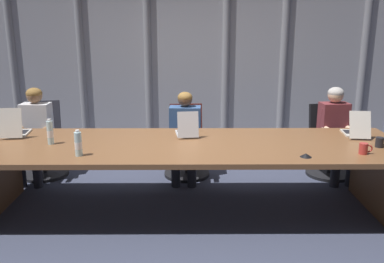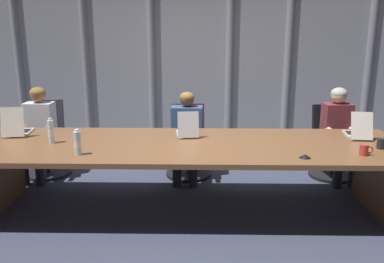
{
  "view_description": "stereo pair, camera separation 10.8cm",
  "coord_description": "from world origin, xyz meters",
  "px_view_note": "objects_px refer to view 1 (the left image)",
  "views": [
    {
      "loc": [
        0.04,
        -4.07,
        1.94
      ],
      "look_at": [
        0.06,
        0.11,
        0.85
      ],
      "focal_mm": 38.35,
      "sensor_mm": 36.0,
      "label": 1
    },
    {
      "loc": [
        0.14,
        -4.07,
        1.94
      ],
      "look_at": [
        0.06,
        0.11,
        0.85
      ],
      "focal_mm": 38.35,
      "sensor_mm": 36.0,
      "label": 2
    }
  ],
  "objects_px": {
    "laptop_center": "(355,131)",
    "person_left_mid": "(185,131)",
    "water_bottle_primary": "(50,133)",
    "conference_mic_left_side": "(306,155)",
    "laptop_left_mid": "(187,131)",
    "person_center": "(336,128)",
    "coffee_mug_near": "(364,149)",
    "person_left_end": "(35,129)",
    "office_chair_left_mid": "(187,149)",
    "laptop_left_end": "(15,130)",
    "office_chair_left_end": "(44,148)",
    "coffee_mug_far": "(380,142)",
    "office_chair_center": "(329,149)",
    "water_bottle_secondary": "(78,144)"
  },
  "relations": [
    {
      "from": "laptop_center",
      "to": "person_left_mid",
      "type": "relative_size",
      "value": 0.4
    },
    {
      "from": "water_bottle_primary",
      "to": "conference_mic_left_side",
      "type": "distance_m",
      "value": 2.55
    },
    {
      "from": "laptop_left_mid",
      "to": "person_center",
      "type": "relative_size",
      "value": 0.33
    },
    {
      "from": "coffee_mug_near",
      "to": "conference_mic_left_side",
      "type": "relative_size",
      "value": 1.17
    },
    {
      "from": "laptop_left_mid",
      "to": "person_left_end",
      "type": "bearing_deg",
      "value": 63.89
    },
    {
      "from": "office_chair_left_mid",
      "to": "laptop_left_end",
      "type": "bearing_deg",
      "value": -70.79
    },
    {
      "from": "laptop_center",
      "to": "water_bottle_primary",
      "type": "bearing_deg",
      "value": 101.53
    },
    {
      "from": "office_chair_left_end",
      "to": "coffee_mug_far",
      "type": "height_order",
      "value": "office_chair_left_end"
    },
    {
      "from": "person_left_end",
      "to": "laptop_left_mid",
      "type": "bearing_deg",
      "value": 72.5
    },
    {
      "from": "office_chair_left_mid",
      "to": "person_left_mid",
      "type": "height_order",
      "value": "person_left_mid"
    },
    {
      "from": "laptop_left_mid",
      "to": "office_chair_center",
      "type": "height_order",
      "value": "laptop_left_mid"
    },
    {
      "from": "office_chair_left_end",
      "to": "water_bottle_secondary",
      "type": "distance_m",
      "value": 1.85
    },
    {
      "from": "laptop_center",
      "to": "office_chair_center",
      "type": "bearing_deg",
      "value": 4.98
    },
    {
      "from": "office_chair_left_mid",
      "to": "coffee_mug_near",
      "type": "height_order",
      "value": "office_chair_left_mid"
    },
    {
      "from": "laptop_left_mid",
      "to": "conference_mic_left_side",
      "type": "bearing_deg",
      "value": -131.62
    },
    {
      "from": "person_center",
      "to": "coffee_mug_near",
      "type": "height_order",
      "value": "person_center"
    },
    {
      "from": "person_left_mid",
      "to": "laptop_left_end",
      "type": "bearing_deg",
      "value": -68.67
    },
    {
      "from": "laptop_center",
      "to": "water_bottle_secondary",
      "type": "height_order",
      "value": "laptop_center"
    },
    {
      "from": "laptop_left_end",
      "to": "water_bottle_primary",
      "type": "xyz_separation_m",
      "value": [
        0.5,
        -0.33,
        0.06
      ]
    },
    {
      "from": "person_left_mid",
      "to": "water_bottle_secondary",
      "type": "height_order",
      "value": "person_left_mid"
    },
    {
      "from": "laptop_left_mid",
      "to": "person_center",
      "type": "height_order",
      "value": "person_center"
    },
    {
      "from": "office_chair_left_end",
      "to": "office_chair_left_mid",
      "type": "height_order",
      "value": "office_chair_left_end"
    },
    {
      "from": "office_chair_center",
      "to": "person_left_end",
      "type": "bearing_deg",
      "value": -97.54
    },
    {
      "from": "laptop_left_end",
      "to": "conference_mic_left_side",
      "type": "bearing_deg",
      "value": -110.87
    },
    {
      "from": "office_chair_left_end",
      "to": "laptop_left_end",
      "type": "bearing_deg",
      "value": -9.82
    },
    {
      "from": "person_left_mid",
      "to": "coffee_mug_near",
      "type": "bearing_deg",
      "value": 54.46
    },
    {
      "from": "person_center",
      "to": "coffee_mug_near",
      "type": "bearing_deg",
      "value": -14.74
    },
    {
      "from": "office_chair_left_end",
      "to": "water_bottle_secondary",
      "type": "xyz_separation_m",
      "value": [
        0.89,
        -1.53,
        0.51
      ]
    },
    {
      "from": "person_center",
      "to": "laptop_left_mid",
      "type": "bearing_deg",
      "value": -76.59
    },
    {
      "from": "office_chair_left_mid",
      "to": "water_bottle_primary",
      "type": "relative_size",
      "value": 3.49
    },
    {
      "from": "water_bottle_primary",
      "to": "office_chair_center",
      "type": "bearing_deg",
      "value": 19.14
    },
    {
      "from": "coffee_mug_far",
      "to": "person_center",
      "type": "bearing_deg",
      "value": 92.31
    },
    {
      "from": "water_bottle_primary",
      "to": "coffee_mug_near",
      "type": "xyz_separation_m",
      "value": [
        3.08,
        -0.35,
        -0.07
      ]
    },
    {
      "from": "laptop_left_end",
      "to": "person_center",
      "type": "bearing_deg",
      "value": -86.73
    },
    {
      "from": "office_chair_center",
      "to": "person_left_end",
      "type": "height_order",
      "value": "person_left_end"
    },
    {
      "from": "laptop_center",
      "to": "conference_mic_left_side",
      "type": "bearing_deg",
      "value": 141.08
    },
    {
      "from": "laptop_center",
      "to": "person_left_end",
      "type": "bearing_deg",
      "value": 86.08
    },
    {
      "from": "laptop_center",
      "to": "coffee_mug_far",
      "type": "relative_size",
      "value": 3.51
    },
    {
      "from": "laptop_left_mid",
      "to": "coffee_mug_far",
      "type": "height_order",
      "value": "laptop_left_mid"
    },
    {
      "from": "laptop_left_end",
      "to": "office_chair_left_mid",
      "type": "distance_m",
      "value": 2.11
    },
    {
      "from": "laptop_left_mid",
      "to": "water_bottle_primary",
      "type": "relative_size",
      "value": 1.45
    },
    {
      "from": "conference_mic_left_side",
      "to": "water_bottle_secondary",
      "type": "bearing_deg",
      "value": 178.66
    },
    {
      "from": "water_bottle_primary",
      "to": "laptop_left_mid",
      "type": "bearing_deg",
      "value": 12.9
    },
    {
      "from": "water_bottle_secondary",
      "to": "laptop_left_mid",
      "type": "bearing_deg",
      "value": 35.29
    },
    {
      "from": "person_left_end",
      "to": "water_bottle_primary",
      "type": "height_order",
      "value": "person_left_end"
    },
    {
      "from": "coffee_mug_near",
      "to": "water_bottle_primary",
      "type": "bearing_deg",
      "value": 173.47
    },
    {
      "from": "office_chair_left_end",
      "to": "person_left_mid",
      "type": "distance_m",
      "value": 1.9
    },
    {
      "from": "water_bottle_primary",
      "to": "conference_mic_left_side",
      "type": "xyz_separation_m",
      "value": [
        2.51,
        -0.44,
        -0.1
      ]
    },
    {
      "from": "office_chair_center",
      "to": "conference_mic_left_side",
      "type": "xyz_separation_m",
      "value": [
        -0.77,
        -1.58,
        0.42
      ]
    },
    {
      "from": "coffee_mug_far",
      "to": "conference_mic_left_side",
      "type": "distance_m",
      "value": 0.88
    }
  ]
}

